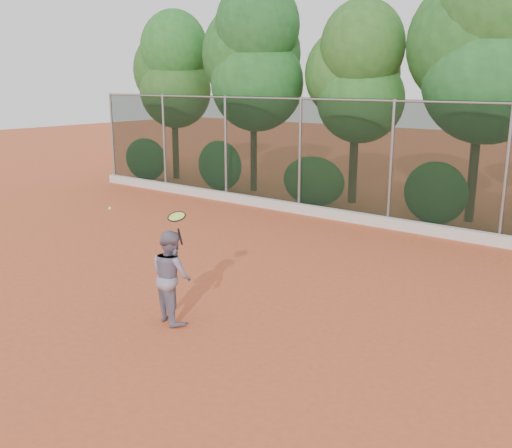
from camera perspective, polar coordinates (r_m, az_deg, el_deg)
The scene contains 7 objects.
ground at distance 10.79m, azimuth -3.31°, elevation -7.48°, with size 80.00×80.00×0.00m, color #C6542E.
concrete_curb at distance 16.25m, azimuth 12.76°, elevation 0.17°, with size 24.00×0.20×0.30m, color beige.
tennis_player at distance 9.68m, azimuth -8.43°, elevation -5.19°, with size 0.77×0.60×1.58m, color gray.
chainlink_fence at distance 16.10m, azimuth 13.37°, elevation 6.21°, with size 24.09×0.09×3.50m.
foliage_backdrop at distance 18.00m, azimuth 14.98°, elevation 15.04°, with size 23.70×3.63×7.55m.
tennis_racket at distance 9.24m, azimuth -7.90°, elevation 0.51°, with size 0.38×0.37×0.57m.
tennis_ball_in_flight at distance 10.92m, azimuth -14.41°, elevation 1.52°, with size 0.06×0.06×0.06m.
Camera 1 is at (6.67, -7.50, 3.96)m, focal length 40.00 mm.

